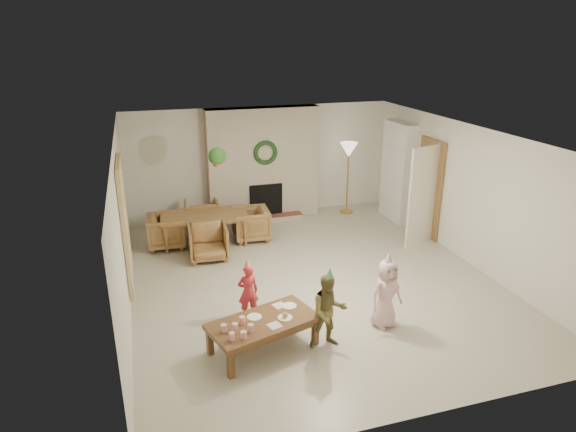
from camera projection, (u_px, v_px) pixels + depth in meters
name	position (u px, v px, depth m)	size (l,w,h in m)	color
floor	(311.00, 279.00, 8.71)	(7.00, 7.00, 0.00)	#B7B29E
ceiling	(314.00, 136.00, 7.85)	(7.00, 7.00, 0.00)	white
wall_back	(261.00, 162.00, 11.42)	(7.00, 7.00, 0.00)	silver
wall_front	(427.00, 320.00, 5.13)	(7.00, 7.00, 0.00)	silver
wall_left	(122.00, 230.00, 7.46)	(7.00, 7.00, 0.00)	silver
wall_right	(468.00, 195.00, 9.10)	(7.00, 7.00, 0.00)	silver
fireplace_mass	(263.00, 164.00, 11.24)	(2.50, 0.40, 2.50)	#5B2F18
fireplace_hearth	(268.00, 219.00, 11.34)	(1.60, 0.30, 0.12)	#5B1E19
fireplace_firebox	(266.00, 200.00, 11.35)	(0.75, 0.12, 0.75)	black
fireplace_wreath	(265.00, 153.00, 10.93)	(0.54, 0.54, 0.10)	#163A17
floor_lamp_base	(346.00, 211.00, 11.93)	(0.31, 0.31, 0.03)	gold
floor_lamp_post	(348.00, 180.00, 11.66)	(0.03, 0.03, 1.50)	gold
floor_lamp_shade	(349.00, 150.00, 11.41)	(0.40, 0.40, 0.33)	beige
bookshelf_carcass	(398.00, 172.00, 11.17)	(0.30, 1.00, 2.20)	white
bookshelf_shelf_a	(395.00, 200.00, 11.39)	(0.30, 0.92, 0.03)	white
bookshelf_shelf_b	(396.00, 183.00, 11.25)	(0.30, 0.92, 0.03)	white
bookshelf_shelf_c	(398.00, 165.00, 11.11)	(0.30, 0.92, 0.03)	white
bookshelf_shelf_d	(399.00, 147.00, 10.98)	(0.30, 0.92, 0.03)	white
books_row_lower	(398.00, 196.00, 11.20)	(0.20, 0.40, 0.24)	maroon
books_row_mid	(395.00, 176.00, 11.24)	(0.20, 0.44, 0.24)	#2A609B
books_row_upper	(399.00, 161.00, 10.97)	(0.20, 0.36, 0.22)	#A48F23
door_frame	(429.00, 189.00, 10.24)	(0.05, 0.86, 2.04)	olive
door_leaf	(423.00, 197.00, 9.81)	(0.05, 0.80, 2.00)	beige
curtain_panel	(125.00, 225.00, 7.65)	(0.06, 1.20, 2.00)	beige
dining_table	(205.00, 229.00, 10.07)	(1.70, 0.95, 0.60)	olive
dining_chair_near	(208.00, 242.00, 9.38)	(0.71, 0.73, 0.66)	olive
dining_chair_far	(202.00, 215.00, 10.74)	(0.71, 0.73, 0.66)	olive
dining_chair_left	(167.00, 231.00, 9.90)	(0.71, 0.73, 0.66)	olive
dining_chair_right	(251.00, 224.00, 10.27)	(0.71, 0.73, 0.66)	olive
hanging_plant_cord	(217.00, 144.00, 8.96)	(0.01, 0.01, 0.70)	tan
hanging_plant_pot	(217.00, 163.00, 9.08)	(0.16, 0.16, 0.12)	brown
hanging_plant_foliage	(217.00, 156.00, 9.04)	(0.32, 0.32, 0.32)	#1F4B19
coffee_table_top	(263.00, 322.00, 6.64)	(1.43, 0.72, 0.07)	brown
coffee_table_apron	(263.00, 327.00, 6.67)	(1.32, 0.61, 0.09)	brown
coffee_leg_fl	(231.00, 365.00, 6.15)	(0.08, 0.08, 0.37)	brown
coffee_leg_fr	(315.00, 332.00, 6.83)	(0.08, 0.08, 0.37)	brown
coffee_leg_bl	(210.00, 342.00, 6.60)	(0.08, 0.08, 0.37)	brown
coffee_leg_br	(291.00, 313.00, 7.29)	(0.08, 0.08, 0.37)	brown
cup_a	(232.00, 336.00, 6.20)	(0.08, 0.08, 0.10)	white
cup_b	(224.00, 328.00, 6.37)	(0.08, 0.08, 0.10)	white
cup_c	(243.00, 335.00, 6.22)	(0.08, 0.08, 0.10)	white
cup_d	(235.00, 327.00, 6.39)	(0.08, 0.08, 0.10)	white
cup_e	(251.00, 328.00, 6.37)	(0.08, 0.08, 0.10)	white
cup_f	(242.00, 320.00, 6.54)	(0.08, 0.08, 0.10)	white
plate_a	(254.00, 317.00, 6.70)	(0.20, 0.20, 0.01)	white
plate_b	(285.00, 317.00, 6.69)	(0.20, 0.20, 0.01)	white
plate_c	(289.00, 306.00, 6.97)	(0.20, 0.20, 0.01)	white
food_scoop	(285.00, 315.00, 6.67)	(0.08, 0.08, 0.08)	tan
napkin_left	(275.00, 326.00, 6.50)	(0.17, 0.17, 0.01)	#E2A7B0
napkin_right	(279.00, 305.00, 6.99)	(0.17, 0.17, 0.01)	#E2A7B0
child_red	(248.00, 291.00, 7.39)	(0.31, 0.20, 0.86)	red
party_hat_red	(247.00, 263.00, 7.23)	(0.12, 0.12, 0.16)	gold
child_plaid	(329.00, 311.00, 6.68)	(0.51, 0.40, 1.05)	brown
party_hat_plaid	(330.00, 273.00, 6.48)	(0.12, 0.12, 0.17)	#47A753
child_pink	(386.00, 294.00, 7.15)	(0.50, 0.33, 1.03)	beige
party_hat_pink	(389.00, 258.00, 6.96)	(0.13, 0.13, 0.19)	#B4B5BB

